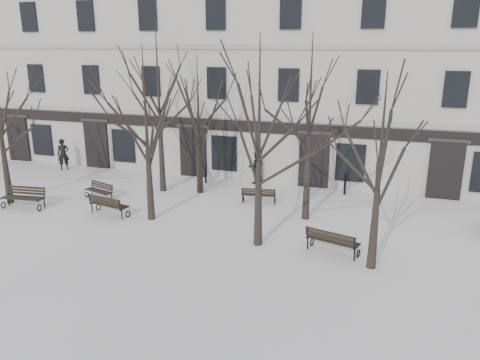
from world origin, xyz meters
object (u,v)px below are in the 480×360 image
at_px(tree_1, 146,113).
at_px(tree_3, 381,150).
at_px(bench_3, 99,190).
at_px(bench_1, 108,204).
at_px(bench_0, 24,197).
at_px(tree_2, 259,118).
at_px(bench_2, 332,241).
at_px(bench_4, 259,195).

xyz_separation_m(tree_1, tree_3, (9.51, -1.84, -0.51)).
bearing_deg(bench_3, bench_1, -29.84).
distance_m(bench_0, bench_3, 3.44).
xyz_separation_m(tree_3, bench_1, (-11.55, 1.62, -3.65)).
distance_m(tree_1, bench_3, 5.95).
bearing_deg(tree_3, tree_1, 169.05).
distance_m(tree_2, bench_2, 5.20).
height_order(tree_2, bench_2, tree_2).
bearing_deg(bench_1, bench_0, 15.80).
xyz_separation_m(tree_3, bench_0, (-15.90, 1.28, -3.62)).
distance_m(tree_3, bench_2, 3.97).
relative_size(tree_3, bench_0, 3.23).
bearing_deg(bench_4, bench_2, 122.63).
relative_size(tree_3, bench_1, 3.33).
height_order(tree_2, tree_3, tree_2).
relative_size(tree_1, tree_3, 1.12).
relative_size(tree_1, bench_2, 3.67).
xyz_separation_m(tree_1, bench_4, (3.95, 3.46, -4.23)).
height_order(tree_3, bench_4, tree_3).
bearing_deg(bench_1, bench_3, -36.23).
bearing_deg(bench_4, tree_3, 127.36).
relative_size(tree_2, bench_4, 4.60).
relative_size(tree_1, tree_2, 0.95).
bearing_deg(tree_3, tree_2, 171.34).
relative_size(tree_3, bench_4, 3.91).
height_order(tree_3, bench_1, tree_3).
distance_m(tree_1, tree_2, 5.38).
bearing_deg(bench_3, tree_1, -6.53).
bearing_deg(bench_1, bench_2, -174.06).
distance_m(tree_2, bench_4, 6.57).
bearing_deg(bench_4, bench_3, 3.72).
xyz_separation_m(bench_3, bench_4, (7.76, 1.75, 0.01)).
relative_size(bench_2, bench_3, 1.20).
relative_size(tree_1, bench_3, 4.41).
bearing_deg(bench_4, bench_0, 12.26).
distance_m(bench_0, bench_1, 4.36).
distance_m(tree_1, bench_0, 7.63).
height_order(tree_2, bench_3, tree_2).
bearing_deg(tree_1, bench_1, -173.96).
height_order(tree_1, bench_2, tree_1).
distance_m(tree_1, tree_3, 9.70).
bearing_deg(bench_2, tree_3, 171.05).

